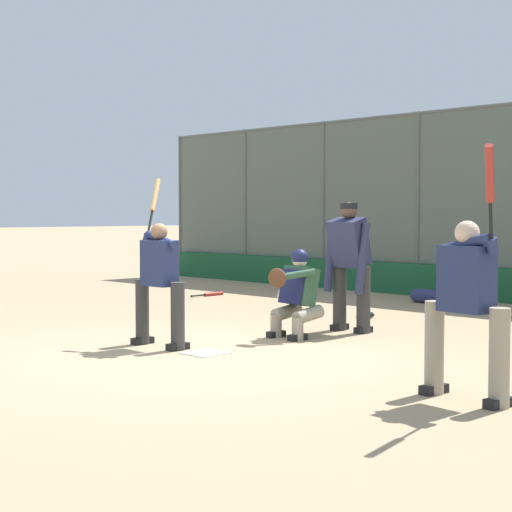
{
  "coord_description": "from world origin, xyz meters",
  "views": [
    {
      "loc": [
        -7.25,
        6.15,
        1.57
      ],
      "look_at": [
        0.22,
        -1.0,
        1.05
      ],
      "focal_mm": 60.0,
      "sensor_mm": 36.0,
      "label": 1
    }
  ],
  "objects_px": {
    "batter_at_plate": "(159,280)",
    "equipment_bag_dugout_side": "(443,297)",
    "umpire_home": "(349,262)",
    "spare_bat_near_backstop": "(211,294)",
    "fielding_glove_on_dirt": "(366,314)",
    "batter_on_deck": "(467,303)",
    "catcher_behind_plate": "(295,292)"
  },
  "relations": [
    {
      "from": "equipment_bag_dugout_side",
      "to": "catcher_behind_plate",
      "type": "bearing_deg",
      "value": 101.41
    },
    {
      "from": "umpire_home",
      "to": "fielding_glove_on_dirt",
      "type": "bearing_deg",
      "value": -60.25
    },
    {
      "from": "umpire_home",
      "to": "spare_bat_near_backstop",
      "type": "distance_m",
      "value": 5.41
    },
    {
      "from": "batter_at_plate",
      "to": "spare_bat_near_backstop",
      "type": "height_order",
      "value": "batter_at_plate"
    },
    {
      "from": "batter_at_plate",
      "to": "catcher_behind_plate",
      "type": "distance_m",
      "value": 1.8
    },
    {
      "from": "catcher_behind_plate",
      "to": "equipment_bag_dugout_side",
      "type": "bearing_deg",
      "value": -77.39
    },
    {
      "from": "batter_at_plate",
      "to": "fielding_glove_on_dirt",
      "type": "bearing_deg",
      "value": -90.42
    },
    {
      "from": "batter_on_deck",
      "to": "spare_bat_near_backstop",
      "type": "xyz_separation_m",
      "value": [
        8.36,
        -4.4,
        -0.79
      ]
    },
    {
      "from": "catcher_behind_plate",
      "to": "umpire_home",
      "type": "distance_m",
      "value": 0.98
    },
    {
      "from": "spare_bat_near_backstop",
      "to": "catcher_behind_plate",
      "type": "bearing_deg",
      "value": -123.82
    },
    {
      "from": "equipment_bag_dugout_side",
      "to": "batter_at_plate",
      "type": "bearing_deg",
      "value": 93.07
    },
    {
      "from": "umpire_home",
      "to": "batter_on_deck",
      "type": "xyz_separation_m",
      "value": [
        -3.37,
        2.5,
        -0.1
      ]
    },
    {
      "from": "batter_on_deck",
      "to": "spare_bat_near_backstop",
      "type": "distance_m",
      "value": 9.47
    },
    {
      "from": "batter_on_deck",
      "to": "batter_at_plate",
      "type": "bearing_deg",
      "value": -172.7
    },
    {
      "from": "umpire_home",
      "to": "fielding_glove_on_dirt",
      "type": "xyz_separation_m",
      "value": [
        0.83,
        -1.37,
        -0.87
      ]
    },
    {
      "from": "batter_at_plate",
      "to": "umpire_home",
      "type": "xyz_separation_m",
      "value": [
        -0.72,
        -2.59,
        0.13
      ]
    },
    {
      "from": "catcher_behind_plate",
      "to": "equipment_bag_dugout_side",
      "type": "distance_m",
      "value": 4.78
    },
    {
      "from": "fielding_glove_on_dirt",
      "to": "batter_on_deck",
      "type": "bearing_deg",
      "value": 137.25
    },
    {
      "from": "batter_at_plate",
      "to": "equipment_bag_dugout_side",
      "type": "distance_m",
      "value": 6.39
    },
    {
      "from": "batter_at_plate",
      "to": "equipment_bag_dugout_side",
      "type": "height_order",
      "value": "batter_at_plate"
    },
    {
      "from": "umpire_home",
      "to": "equipment_bag_dugout_side",
      "type": "bearing_deg",
      "value": -75.57
    },
    {
      "from": "umpire_home",
      "to": "spare_bat_near_backstop",
      "type": "xyz_separation_m",
      "value": [
        4.99,
        -1.89,
        -0.89
      ]
    },
    {
      "from": "batter_on_deck",
      "to": "equipment_bag_dugout_side",
      "type": "bearing_deg",
      "value": 131.37
    },
    {
      "from": "batter_on_deck",
      "to": "equipment_bag_dugout_side",
      "type": "relative_size",
      "value": 1.57
    },
    {
      "from": "batter_at_plate",
      "to": "umpire_home",
      "type": "height_order",
      "value": "batter_at_plate"
    },
    {
      "from": "batter_at_plate",
      "to": "spare_bat_near_backstop",
      "type": "distance_m",
      "value": 6.24
    },
    {
      "from": "batter_at_plate",
      "to": "umpire_home",
      "type": "relative_size",
      "value": 1.17
    },
    {
      "from": "catcher_behind_plate",
      "to": "umpire_home",
      "type": "relative_size",
      "value": 0.65
    },
    {
      "from": "batter_at_plate",
      "to": "fielding_glove_on_dirt",
      "type": "height_order",
      "value": "batter_at_plate"
    },
    {
      "from": "batter_at_plate",
      "to": "catcher_behind_plate",
      "type": "height_order",
      "value": "batter_at_plate"
    },
    {
      "from": "batter_at_plate",
      "to": "spare_bat_near_backstop",
      "type": "bearing_deg",
      "value": -48.39
    },
    {
      "from": "umpire_home",
      "to": "batter_on_deck",
      "type": "bearing_deg",
      "value": 142.07
    }
  ]
}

